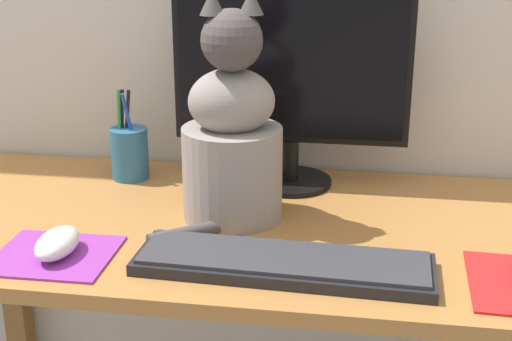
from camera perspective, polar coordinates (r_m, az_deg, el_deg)
desk at (r=1.30m, az=0.26°, el=-8.36°), size 1.33×0.59×0.71m
monitor at (r=1.38m, az=2.80°, el=7.08°), size 0.46×0.17×0.38m
keyboard at (r=1.09m, az=2.20°, el=-7.42°), size 0.46×0.15×0.02m
mousepad_left at (r=1.18m, az=-15.81°, el=-6.53°), size 0.19×0.16×0.00m
computer_mouse_left at (r=1.16m, az=-15.60°, el=-5.62°), size 0.06×0.11×0.04m
cat at (r=1.23m, az=-1.95°, el=2.65°), size 0.23×0.27×0.40m
pen_cup at (r=1.48m, az=-10.09°, el=1.46°), size 0.08×0.08×0.18m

